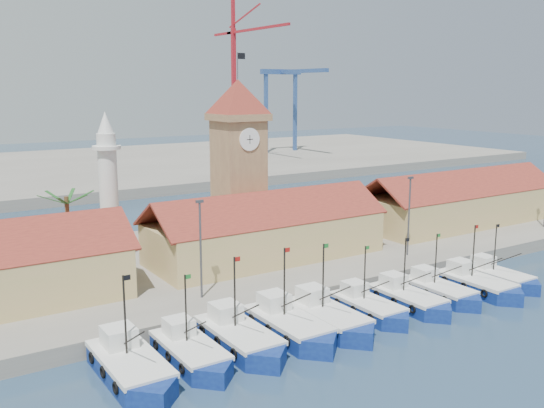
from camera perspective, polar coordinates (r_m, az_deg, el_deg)
ground at (r=53.96m, az=11.11°, el=-11.39°), size 400.00×400.00×0.00m
quay at (r=71.86m, az=-2.28°, el=-4.86°), size 140.00×32.00×1.50m
terminal at (r=150.97m, az=-19.19°, el=3.00°), size 240.00×80.00×2.00m
boat_0 at (r=45.17m, az=-13.04°, el=-14.94°), size 3.81×10.43×7.89m
boat_1 at (r=46.90m, az=-7.55°, el=-13.85°), size 3.41×9.35×7.07m
boat_2 at (r=48.83m, az=-2.93°, el=-12.63°), size 3.73×10.22×7.73m
boat_3 at (r=50.95m, az=1.77°, el=-11.57°), size 3.78×10.35×7.83m
boat_4 at (r=52.89m, az=5.40°, el=-10.77°), size 3.71×10.15×7.68m
boat_5 at (r=56.02m, az=9.18°, el=-9.71°), size 3.24×8.87×6.71m
boat_6 at (r=58.69m, az=12.84°, el=-8.85°), size 3.34×9.15×6.92m
boat_7 at (r=61.74m, az=15.59°, el=-8.00°), size 3.25×8.91×6.74m
boat_8 at (r=64.63m, az=18.86°, el=-7.29°), size 3.47×9.51×7.20m
boat_9 at (r=68.03m, az=20.63°, el=-6.55°), size 3.22×8.81×6.66m
hall_center at (r=67.73m, az=-0.57°, el=-3.00°), size 27.04×10.13×7.61m
hall_right at (r=88.66m, az=17.19°, el=-0.15°), size 31.20×10.13×7.61m
clock_tower at (r=71.36m, az=-3.16°, el=4.21°), size 5.80×5.80×22.70m
minaret at (r=67.50m, az=-15.13°, el=1.54°), size 3.00×3.00×16.30m
palm_tree at (r=64.93m, az=-18.63°, el=-2.15°), size 5.60×5.03×8.39m
lamp_posts at (r=61.02m, az=3.85°, el=-2.19°), size 80.70×0.25×9.03m
crane_red_right at (r=159.67m, az=-3.28°, el=12.43°), size 1.00×35.41×40.08m
gantry at (r=172.21m, az=1.47°, el=10.87°), size 13.00×22.00×23.20m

